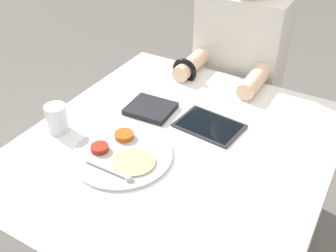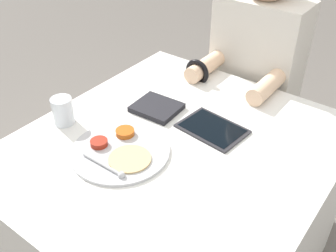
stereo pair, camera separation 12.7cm
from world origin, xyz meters
name	(u,v)px [view 2 (the right image)]	position (x,y,z in m)	size (l,w,h in m)	color
dining_table	(174,218)	(0.00, 0.00, 0.36)	(0.96, 1.07, 0.71)	silver
thali_tray	(120,151)	(-0.11, -0.14, 0.72)	(0.32, 0.32, 0.03)	#B7BABF
red_notebook	(157,108)	(-0.18, 0.13, 0.72)	(0.17, 0.15, 0.02)	silver
tablet_device	(212,129)	(0.05, 0.14, 0.72)	(0.24, 0.18, 0.01)	#28282D
person_diner	(252,93)	(-0.05, 0.67, 0.58)	(0.38, 0.42, 1.21)	black
drinking_glass	(63,111)	(-0.38, -0.13, 0.76)	(0.07, 0.07, 0.10)	silver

